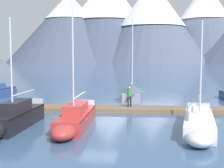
# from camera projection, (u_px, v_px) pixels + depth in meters

# --- Properties ---
(ground_plane) EXTENTS (700.00, 700.00, 0.00)m
(ground_plane) POSITION_uv_depth(u_px,v_px,m) (99.00, 121.00, 20.59)
(ground_plane) COLOR #38567A
(mountain_west_summit) EXTENTS (83.83, 83.83, 46.48)m
(mountain_west_summit) POSITION_uv_depth(u_px,v_px,m) (69.00, 27.00, 205.16)
(mountain_west_summit) COLOR #424C60
(mountain_west_summit) RESTS_ON ground
(mountain_central_massif) EXTENTS (86.05, 86.05, 61.15)m
(mountain_central_massif) POSITION_uv_depth(u_px,v_px,m) (107.00, 16.00, 210.74)
(mountain_central_massif) COLOR #424C60
(mountain_central_massif) RESTS_ON ground
(mountain_shoulder_ridge) EXTENTS (73.77, 73.77, 52.81)m
(mountain_shoulder_ridge) POSITION_uv_depth(u_px,v_px,m) (152.00, 19.00, 194.65)
(mountain_shoulder_ridge) COLOR #4C566B
(mountain_shoulder_ridge) RESTS_ON ground
(mountain_east_summit) EXTENTS (71.09, 71.09, 56.13)m
(mountain_east_summit) POSITION_uv_depth(u_px,v_px,m) (204.00, 20.00, 210.62)
(mountain_east_summit) COLOR #4C566B
(mountain_east_summit) RESTS_ON ground
(dock) EXTENTS (29.28, 4.44, 0.30)m
(dock) POSITION_uv_depth(u_px,v_px,m) (108.00, 109.00, 24.52)
(dock) COLOR brown
(dock) RESTS_ON ground
(sailboat_mid_dock_port) EXTENTS (1.64, 6.69, 6.72)m
(sailboat_mid_dock_port) POSITION_uv_depth(u_px,v_px,m) (15.00, 118.00, 18.34)
(sailboat_mid_dock_port) COLOR black
(sailboat_mid_dock_port) RESTS_ON ground
(sailboat_mid_dock_starboard) EXTENTS (2.00, 7.48, 8.48)m
(sailboat_mid_dock_starboard) POSITION_uv_depth(u_px,v_px,m) (75.00, 118.00, 18.63)
(sailboat_mid_dock_starboard) COLOR #B2332D
(sailboat_mid_dock_starboard) RESTS_ON ground
(sailboat_far_berth) EXTENTS (2.17, 6.90, 8.19)m
(sailboat_far_berth) POSITION_uv_depth(u_px,v_px,m) (132.00, 92.00, 30.75)
(sailboat_far_berth) COLOR #93939E
(sailboat_far_berth) RESTS_ON ground
(sailboat_outer_slip) EXTENTS (2.43, 7.68, 6.37)m
(sailboat_outer_slip) POSITION_uv_depth(u_px,v_px,m) (199.00, 124.00, 17.49)
(sailboat_outer_slip) COLOR silver
(sailboat_outer_slip) RESTS_ON ground
(person_on_dock) EXTENTS (0.46, 0.43, 1.69)m
(person_on_dock) POSITION_uv_depth(u_px,v_px,m) (129.00, 95.00, 24.52)
(person_on_dock) COLOR #232328
(person_on_dock) RESTS_ON dock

